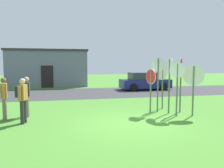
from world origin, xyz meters
name	(u,v)px	position (x,y,z in m)	size (l,w,h in m)	color
ground_plane	(128,124)	(0.00, 0.00, 0.00)	(80.00, 80.00, 0.00)	#47842D
street_asphalt	(95,93)	(0.00, 9.16, 0.00)	(60.00, 6.40, 0.01)	#38383A
building_background	(49,68)	(-3.92, 15.96, 1.85)	(7.79, 4.86, 3.68)	slate
parked_car_on_street	(144,82)	(4.52, 10.26, 0.69)	(4.32, 2.06, 1.51)	navy
stop_sign_nearest	(193,81)	(3.09, 0.66, 1.52)	(0.83, 0.35, 2.20)	#51664C
stop_sign_leaning_right	(169,76)	(2.30, 1.28, 1.68)	(0.07, 0.72, 2.48)	#51664C
stop_sign_center_cluster	(162,81)	(2.47, 2.36, 1.40)	(0.60, 0.30, 2.09)	#51664C
stop_sign_leaning_left	(181,76)	(2.92, 1.40, 1.66)	(0.39, 0.50, 2.51)	#51664C
stop_sign_tallest	(158,75)	(1.93, 1.70, 1.70)	(0.67, 0.07, 2.53)	#51664C
stop_sign_far_back	(151,83)	(1.48, 1.47, 1.36)	(0.20, 0.66, 2.01)	#51664C
stop_sign_rear_left	(177,80)	(2.37, 0.73, 1.54)	(0.57, 0.40, 2.29)	#51664C
person_near_signs	(26,94)	(-3.86, 1.96, 0.98)	(0.37, 0.57, 1.69)	#7A6B56
person_with_sunhat	(22,97)	(-3.82, 0.90, 0.98)	(0.41, 0.56, 1.69)	#2D2D33
person_in_blue	(4,96)	(-4.63, 1.59, 0.95)	(0.27, 0.56, 1.69)	#7A6B56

